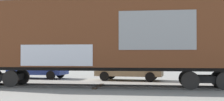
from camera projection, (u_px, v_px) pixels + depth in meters
ground_plane at (95, 87)px, 16.37m from camera, size 260.00×260.00×0.00m
track at (124, 87)px, 16.13m from camera, size 59.95×5.96×0.08m
freight_car at (99, 36)px, 16.36m from camera, size 17.35×3.98×4.90m
flagpole at (187, 13)px, 29.00m from camera, size 1.09×1.33×9.11m
hillside at (158, 43)px, 80.13m from camera, size 112.15×42.09×14.79m
parked_car_blue at (37, 68)px, 22.50m from camera, size 4.35×2.02×1.58m
parked_car_tan at (129, 68)px, 20.76m from camera, size 4.65×2.16×1.74m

